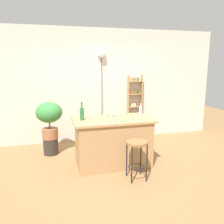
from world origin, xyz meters
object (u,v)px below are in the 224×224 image
at_px(potted_plant, 49,116).
at_px(pendant_globe_light, 101,55).
at_px(bottle_sauce_amber, 141,110).
at_px(spice_shelf, 135,106).
at_px(plant_stool, 51,146).
at_px(bottle_olive_oil, 82,113).
at_px(wine_glass_center, 107,116).
at_px(wine_glass_left, 113,117).
at_px(bar_stool, 137,151).

relative_size(potted_plant, pendant_globe_light, 0.35).
bearing_deg(bottle_sauce_amber, spice_shelf, 74.75).
bearing_deg(plant_stool, pendant_globe_light, 28.18).
height_order(plant_stool, bottle_olive_oil, bottle_olive_oil).
bearing_deg(wine_glass_center, wine_glass_left, -39.60).
relative_size(bottle_olive_oil, bottle_sauce_amber, 1.32).
xyz_separation_m(spice_shelf, plant_stool, (-2.18, -0.67, -0.68)).
bearing_deg(bottle_olive_oil, bottle_sauce_amber, 8.11).
height_order(bottle_olive_oil, pendant_globe_light, pendant_globe_light).
bearing_deg(potted_plant, bar_stool, -47.36).
height_order(potted_plant, wine_glass_center, potted_plant).
xyz_separation_m(bar_stool, spice_shelf, (0.77, 2.20, 0.35)).
distance_m(spice_shelf, bottle_sauce_amber, 1.37).
relative_size(bar_stool, bottle_olive_oil, 2.02).
bearing_deg(spice_shelf, bottle_sauce_amber, -105.25).
relative_size(bar_stool, wine_glass_center, 4.08).
relative_size(bar_stool, wine_glass_left, 4.08).
bearing_deg(bottle_sauce_amber, wine_glass_left, -142.95).
xyz_separation_m(plant_stool, wine_glass_left, (1.09, -1.19, 0.85)).
bearing_deg(pendant_globe_light, wine_glass_left, -96.26).
distance_m(spice_shelf, bottle_olive_oil, 2.18).
bearing_deg(pendant_globe_light, potted_plant, -151.82).
bearing_deg(bar_stool, potted_plant, 132.64).
distance_m(bottle_sauce_amber, wine_glass_left, 0.91).
xyz_separation_m(bottle_olive_oil, wine_glass_center, (0.41, -0.30, -0.01)).
distance_m(plant_stool, pendant_globe_light, 2.45).
xyz_separation_m(bar_stool, bottle_olive_oil, (-0.81, 0.72, 0.54)).
bearing_deg(potted_plant, wine_glass_left, -47.36).
height_order(bottle_sauce_amber, pendant_globe_light, pendant_globe_light).
distance_m(bar_stool, spice_shelf, 2.36).
height_order(bar_stool, bottle_sauce_amber, bottle_sauce_amber).
distance_m(bottle_olive_oil, bottle_sauce_amber, 1.23).
height_order(bar_stool, pendant_globe_light, pendant_globe_light).
height_order(spice_shelf, bottle_olive_oil, spice_shelf).
bearing_deg(potted_plant, plant_stool, -90.00).
height_order(wine_glass_left, pendant_globe_light, pendant_globe_light).
height_order(plant_stool, wine_glass_center, wine_glass_center).
height_order(bottle_olive_oil, wine_glass_center, bottle_olive_oil).
relative_size(wine_glass_left, pendant_globe_light, 0.07).
xyz_separation_m(bar_stool, wine_glass_center, (-0.40, 0.42, 0.53)).
relative_size(spice_shelf, bottle_sauce_amber, 6.62).
xyz_separation_m(plant_stool, pendant_globe_light, (1.30, 0.70, 1.96)).
relative_size(plant_stool, potted_plant, 0.45).
bearing_deg(bottle_sauce_amber, pendant_globe_light, 111.24).
relative_size(bottle_olive_oil, wine_glass_left, 2.02).
xyz_separation_m(potted_plant, bottle_sauce_amber, (1.82, -0.64, 0.16)).
height_order(bar_stool, wine_glass_left, wine_glass_left).
distance_m(spice_shelf, wine_glass_center, 2.14).
bearing_deg(pendant_globe_light, bottle_sauce_amber, -68.76).
xyz_separation_m(potted_plant, pendant_globe_light, (1.30, 0.70, 1.29)).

